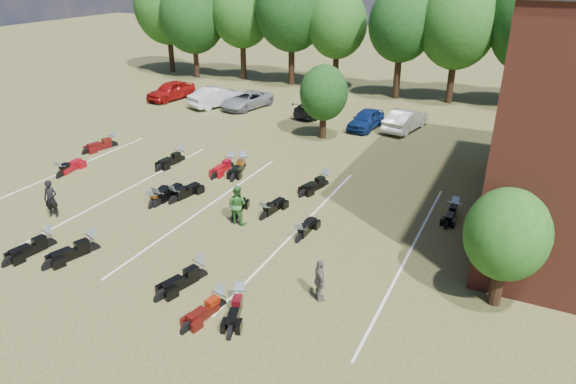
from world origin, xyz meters
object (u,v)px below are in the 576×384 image
Objects in this scene: person_grey at (320,280)px; motorcycle_7 at (61,177)px; person_black at (51,199)px; car_4 at (366,119)px; motorcycle_14 at (113,146)px; person_green at (237,205)px; car_0 at (171,90)px; motorcycle_3 at (200,278)px.

motorcycle_7 is (-17.41, 4.22, -0.81)m from person_grey.
motorcycle_7 is (-3.61, 3.67, -0.90)m from person_black.
car_4 is at bearing 45.39° from person_black.
motorcycle_14 is (-18.48, 9.39, -0.81)m from person_grey.
person_green reaches higher than car_4.
car_4 is 1.60× the size of motorcycle_14.
car_4 is at bearing 6.48° from car_0.
car_0 is 1.15× the size of car_4.
person_green is at bearing -88.35° from car_4.
person_black reaches higher than person_grey.
person_green reaches higher than person_grey.
car_4 is 1.65× the size of motorcycle_3.
car_0 is 24.31m from person_green.
person_black is 1.12× the size of person_grey.
car_4 is 17.42m from motorcycle_14.
person_grey is (13.80, -0.55, -0.09)m from person_black.
car_0 reaches higher than car_4.
person_green is at bearing 170.74° from motorcycle_7.
motorcycle_14 is (-4.68, 8.84, -0.90)m from person_black.
person_grey is at bearing 146.77° from person_green.
car_0 is at bearing -44.73° from person_green.
motorcycle_14 is at bearing 159.07° from motorcycle_3.
car_4 reaches higher than motorcycle_7.
person_black is at bearing -110.05° from car_4.
motorcycle_3 is at bearing 61.27° from person_grey.
car_0 is at bearing 9.41° from person_grey.
motorcycle_3 is 13.72m from motorcycle_7.
person_black is at bearing 22.17° from person_green.
person_black is 13.81m from person_grey.
motorcycle_3 reaches higher than motorcycle_7.
motorcycle_3 is at bearing -20.45° from motorcycle_14.
car_0 reaches higher than motorcycle_3.
person_grey is at bearing 159.26° from motorcycle_7.
motorcycle_7 is at bearing 38.61° from person_grey.
motorcycle_3 is (-4.62, -0.74, -0.81)m from person_grey.
person_black reaches higher than motorcycle_14.
person_grey is at bearing 24.28° from motorcycle_3.
person_grey is at bearing -22.66° from person_black.
person_black is at bearing 49.94° from person_grey.
car_0 is at bearing 93.16° from person_black.
motorcycle_7 is 0.96× the size of motorcycle_14.
person_grey is (22.73, -21.07, 0.02)m from car_0.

